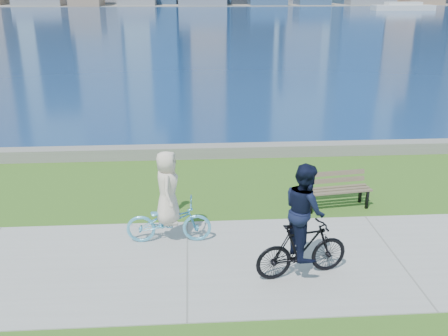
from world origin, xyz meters
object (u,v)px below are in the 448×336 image
(bollard_lamp, at_px, (167,186))
(cyclist_woman, at_px, (168,209))
(park_bench, at_px, (336,187))
(cyclist_man, at_px, (303,230))

(bollard_lamp, bearing_deg, cyclist_woman, -86.57)
(park_bench, relative_size, cyclist_woman, 0.85)
(park_bench, height_order, cyclist_woman, cyclist_woman)
(cyclist_man, bearing_deg, park_bench, -38.30)
(bollard_lamp, xyz_separation_m, cyclist_man, (2.47, -2.67, 0.20))
(park_bench, relative_size, bollard_lamp, 1.31)
(bollard_lamp, height_order, cyclist_woman, cyclist_woman)
(bollard_lamp, xyz_separation_m, cyclist_woman, (0.07, -1.24, 0.02))
(cyclist_woman, distance_m, cyclist_man, 2.80)
(park_bench, relative_size, cyclist_man, 0.77)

